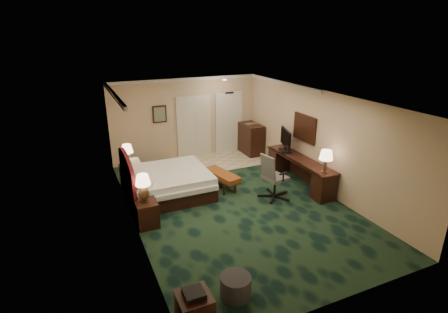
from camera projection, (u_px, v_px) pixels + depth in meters
name	position (u px, v px, depth m)	size (l,w,h in m)	color
floor	(234.00, 203.00, 8.88)	(5.00, 7.50, 0.00)	black
ceiling	(236.00, 98.00, 7.95)	(5.00, 7.50, 0.00)	white
wall_back	(186.00, 119.00, 11.63)	(5.00, 0.00, 2.70)	#DEB386
wall_front	(344.00, 230.00, 5.20)	(5.00, 0.00, 2.70)	#DEB386
wall_left	(130.00, 169.00, 7.46)	(0.00, 7.50, 2.70)	#DEB386
wall_right	(319.00, 141.00, 9.37)	(0.00, 7.50, 2.70)	#DEB386
crown_molding	(236.00, 100.00, 7.97)	(5.00, 7.50, 0.10)	silver
tile_patch	(221.00, 161.00, 11.71)	(3.20, 1.70, 0.01)	beige
headboard	(128.00, 179.00, 8.57)	(0.12, 2.00, 1.40)	#46131C
entry_door	(229.00, 123.00, 12.30)	(1.02, 0.06, 2.18)	silver
closet_doors	(194.00, 127.00, 11.80)	(1.20, 0.06, 2.10)	beige
wall_art	(160.00, 114.00, 11.17)	(0.45, 0.06, 0.55)	#55715E
wall_mirror	(305.00, 128.00, 9.80)	(0.05, 0.95, 0.75)	white
bed	(169.00, 183.00, 9.25)	(2.06, 1.91, 0.65)	silver
nightstand_near	(147.00, 214.00, 7.80)	(0.46, 0.53, 0.58)	black
nightstand_far	(130.00, 176.00, 9.71)	(0.50, 0.58, 0.63)	black
lamp_near	(143.00, 188.00, 7.63)	(0.34, 0.34, 0.64)	black
lamp_far	(128.00, 155.00, 9.50)	(0.32, 0.32, 0.61)	black
bed_bench	(222.00, 180.00, 9.76)	(0.43, 1.24, 0.42)	#66280E
ottoman	(236.00, 286.00, 5.75)	(0.52, 0.52, 0.37)	#2A2A31
side_table	(195.00, 310.00, 5.15)	(0.50, 0.50, 0.54)	black
desk	(299.00, 171.00, 9.88)	(0.57, 2.64, 0.76)	black
tv	(286.00, 141.00, 10.20)	(0.07, 0.87, 0.67)	black
desk_lamp	(326.00, 161.00, 8.71)	(0.34, 0.34, 0.60)	black
desk_chair	(275.00, 176.00, 8.99)	(0.71, 0.67, 1.22)	#4B4B4B
minibar	(251.00, 139.00, 12.27)	(0.56, 1.00, 1.06)	black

